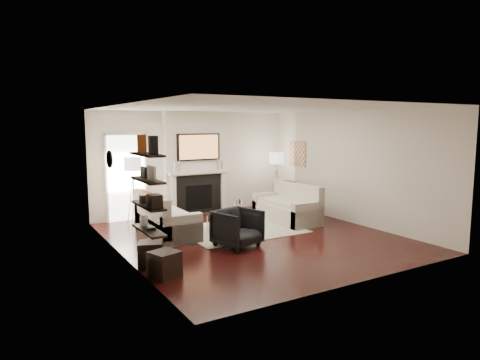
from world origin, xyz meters
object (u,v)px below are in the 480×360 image
coffee_table (232,213)px  loveseat_right_base (286,213)px  armchair (237,226)px  ottoman_near (151,253)px  loveseat_left_base (167,226)px  lamp_right_shade (277,158)px  lamp_left_shade (133,164)px

coffee_table → loveseat_right_base: bearing=4.7°
armchair → ottoman_near: (-1.82, -0.21, -0.20)m
loveseat_left_base → lamp_right_shade: size_ratio=4.50×
loveseat_right_base → lamp_right_shade: (0.57, 1.23, 1.24)m
coffee_table → ottoman_near: (-2.33, -1.34, -0.20)m
loveseat_left_base → armchair: 1.72m
lamp_left_shade → coffee_table: bearing=-43.6°
lamp_right_shade → ottoman_near: lamp_right_shade is taller
ottoman_near → loveseat_left_base: bearing=60.7°
coffee_table → ottoman_near: bearing=-150.2°
armchair → lamp_left_shade: lamp_left_shade is taller
loveseat_left_base → lamp_left_shade: bearing=104.0°
loveseat_left_base → lamp_left_shade: lamp_left_shade is taller
lamp_left_shade → loveseat_left_base: bearing=-76.0°
ottoman_near → armchair: bearing=6.7°
loveseat_right_base → ottoman_near: loveseat_right_base is taller
coffee_table → lamp_left_shade: 2.59m
loveseat_right_base → lamp_right_shade: size_ratio=4.50×
loveseat_right_base → lamp_left_shade: lamp_left_shade is taller
loveseat_left_base → lamp_right_shade: lamp_right_shade is taller
coffee_table → armchair: bearing=-114.4°
armchair → ottoman_near: size_ratio=1.98×
loveseat_left_base → lamp_right_shade: bearing=15.9°
lamp_left_shade → ottoman_near: lamp_left_shade is taller
coffee_table → lamp_left_shade: bearing=136.4°
loveseat_right_base → ottoman_near: 4.21m
loveseat_left_base → armchair: (0.88, -1.47, 0.19)m
loveseat_right_base → lamp_left_shade: size_ratio=4.50×
loveseat_right_base → ottoman_near: bearing=-159.6°
loveseat_right_base → ottoman_near: size_ratio=4.50×
loveseat_left_base → loveseat_right_base: (3.00, -0.21, 0.00)m
loveseat_right_base → coffee_table: bearing=-175.3°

